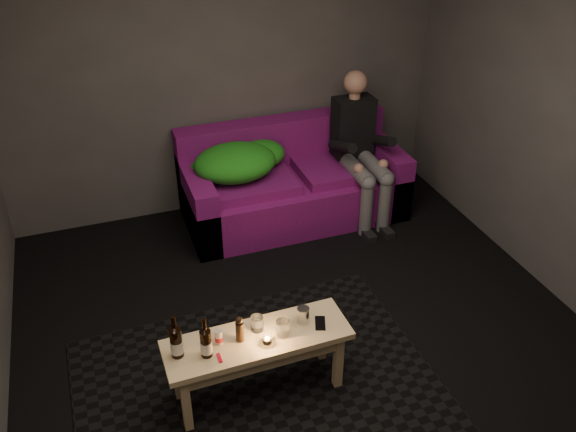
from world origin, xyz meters
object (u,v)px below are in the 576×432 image
person (360,146)px  coffee_table (258,347)px  steel_cup (303,315)px  beer_bottle_b (206,342)px  beer_bottle_a (176,341)px  sofa (292,185)px

person → coffee_table: bearing=-130.1°
coffee_table → steel_cup: size_ratio=10.90×
coffee_table → beer_bottle_b: 0.37m
person → beer_bottle_a: size_ratio=4.47×
sofa → steel_cup: size_ratio=18.76×
steel_cup → coffee_table: bearing=-172.8°
coffee_table → beer_bottle_b: bearing=-172.2°
sofa → beer_bottle_a: (-1.43, -1.97, 0.27)m
person → beer_bottle_b: size_ratio=4.80×
person → steel_cup: size_ratio=12.52×
beer_bottle_a → beer_bottle_b: bearing=-19.1°
person → coffee_table: size_ratio=1.15×
beer_bottle_a → beer_bottle_b: beer_bottle_a is taller
sofa → beer_bottle_a: sofa is taller
beer_bottle_a → beer_bottle_b: (0.16, -0.06, -0.01)m
beer_bottle_b → coffee_table: bearing=7.8°
coffee_table → steel_cup: steel_cup is taller
coffee_table → beer_bottle_a: bearing=178.6°
coffee_table → person: bearing=49.9°
coffee_table → sofa: bearing=64.6°
sofa → steel_cup: (-0.63, -1.94, 0.21)m
sofa → steel_cup: 2.05m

